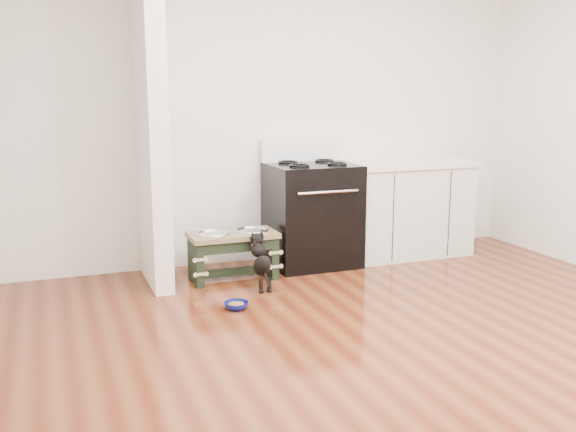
% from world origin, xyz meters
% --- Properties ---
extents(ground, '(5.00, 5.00, 0.00)m').
position_xyz_m(ground, '(0.00, 0.00, 0.00)').
color(ground, '#4D1D0D').
rests_on(ground, ground).
extents(room_shell, '(5.00, 5.00, 5.00)m').
position_xyz_m(room_shell, '(0.00, 0.00, 1.62)').
color(room_shell, silver).
rests_on(room_shell, ground).
extents(partition_wall, '(0.15, 0.80, 2.70)m').
position_xyz_m(partition_wall, '(-1.18, 2.10, 1.35)').
color(partition_wall, silver).
rests_on(partition_wall, ground).
extents(oven_range, '(0.76, 0.69, 1.14)m').
position_xyz_m(oven_range, '(0.25, 2.16, 0.48)').
color(oven_range, black).
rests_on(oven_range, ground).
extents(cabinet_run, '(1.24, 0.64, 0.91)m').
position_xyz_m(cabinet_run, '(1.23, 2.18, 0.45)').
color(cabinet_run, silver).
rests_on(cabinet_run, ground).
extents(dog_feeder, '(0.73, 0.39, 0.42)m').
position_xyz_m(dog_feeder, '(-0.55, 1.95, 0.29)').
color(dog_feeder, black).
rests_on(dog_feeder, ground).
extents(puppy, '(0.13, 0.38, 0.45)m').
position_xyz_m(puppy, '(-0.42, 1.62, 0.24)').
color(puppy, black).
rests_on(puppy, ground).
extents(floor_bowl, '(0.21, 0.21, 0.06)m').
position_xyz_m(floor_bowl, '(-0.75, 1.20, 0.03)').
color(floor_bowl, '#0D125C').
rests_on(floor_bowl, ground).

